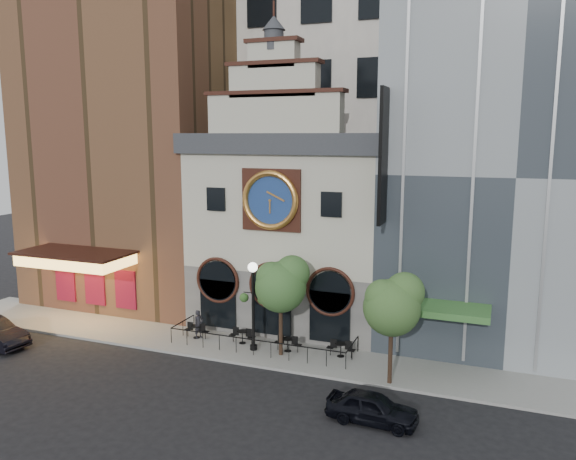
% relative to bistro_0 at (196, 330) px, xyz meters
% --- Properties ---
extents(ground, '(120.00, 120.00, 0.00)m').
position_rel_bistro_0_xyz_m(ground, '(4.33, -2.44, -0.61)').
color(ground, black).
rests_on(ground, ground).
extents(sidewalk, '(44.00, 5.00, 0.15)m').
position_rel_bistro_0_xyz_m(sidewalk, '(4.33, 0.06, -0.54)').
color(sidewalk, gray).
rests_on(sidewalk, ground).
extents(clock_building, '(12.60, 8.78, 18.65)m').
position_rel_bistro_0_xyz_m(clock_building, '(4.33, 5.38, 6.07)').
color(clock_building, '#605E5B').
rests_on(clock_building, ground).
extents(theater_building, '(14.00, 15.60, 25.00)m').
position_rel_bistro_0_xyz_m(theater_building, '(-8.67, 7.51, 11.99)').
color(theater_building, brown).
rests_on(theater_building, ground).
extents(retail_building, '(14.00, 14.40, 20.00)m').
position_rel_bistro_0_xyz_m(retail_building, '(17.32, 7.54, 9.53)').
color(retail_building, gray).
rests_on(retail_building, ground).
extents(office_tower, '(20.00, 16.00, 40.00)m').
position_rel_bistro_0_xyz_m(office_tower, '(4.33, 17.56, 19.39)').
color(office_tower, beige).
rests_on(office_tower, ground).
extents(cafe_railing, '(10.60, 2.60, 0.90)m').
position_rel_bistro_0_xyz_m(cafe_railing, '(4.33, 0.06, -0.01)').
color(cafe_railing, black).
rests_on(cafe_railing, sidewalk).
extents(bistro_0, '(1.58, 0.68, 0.90)m').
position_rel_bistro_0_xyz_m(bistro_0, '(0.00, 0.00, 0.00)').
color(bistro_0, black).
rests_on(bistro_0, sidewalk).
extents(bistro_1, '(1.58, 0.68, 0.90)m').
position_rel_bistro_0_xyz_m(bistro_1, '(2.97, 0.18, 0.00)').
color(bistro_1, black).
rests_on(bistro_1, sidewalk).
extents(bistro_2, '(1.58, 0.68, 0.90)m').
position_rel_bistro_0_xyz_m(bistro_2, '(5.91, -0.03, 0.00)').
color(bistro_2, black).
rests_on(bistro_2, sidewalk).
extents(bistro_3, '(1.58, 0.68, 0.90)m').
position_rel_bistro_0_xyz_m(bistro_3, '(8.92, 0.31, 0.00)').
color(bistro_3, black).
rests_on(bistro_3, sidewalk).
extents(car_right, '(4.05, 1.79, 1.35)m').
position_rel_bistro_0_xyz_m(car_right, '(12.06, -5.90, 0.06)').
color(car_right, black).
rests_on(car_right, ground).
extents(pedestrian, '(0.60, 0.73, 1.72)m').
position_rel_bistro_0_xyz_m(pedestrian, '(0.14, 0.06, 0.40)').
color(pedestrian, black).
rests_on(pedestrian, sidewalk).
extents(lamppost, '(1.63, 0.56, 5.11)m').
position_rel_bistro_0_xyz_m(lamppost, '(4.00, -0.49, 2.69)').
color(lamppost, black).
rests_on(lamppost, sidewalk).
extents(tree_left, '(2.93, 2.82, 5.64)m').
position_rel_bistro_0_xyz_m(tree_left, '(5.77, -0.58, 3.67)').
color(tree_left, '#382619').
rests_on(tree_left, sidewalk).
extents(tree_right, '(2.90, 2.79, 5.58)m').
position_rel_bistro_0_xyz_m(tree_right, '(12.13, -2.01, 3.63)').
color(tree_right, '#382619').
rests_on(tree_right, sidewalk).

